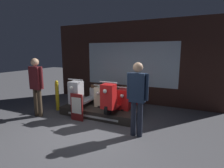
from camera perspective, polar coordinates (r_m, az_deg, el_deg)
name	(u,v)px	position (r m, az deg, el deg)	size (l,w,h in m)	color
ground_plane	(87,134)	(4.57, -8.19, -15.98)	(30.00, 30.00, 0.00)	#4C4C51
shop_wall_back	(130,63)	(7.04, 5.90, 6.87)	(6.76, 0.09, 3.20)	#331E19
display_platform	(102,110)	(5.89, -3.32, -8.40)	(2.46, 1.33, 0.25)	#2D2823
scooter_display_left	(87,94)	(5.99, -8.29, -3.16)	(0.53, 1.76, 0.96)	black
scooter_display_right	(117,97)	(5.48, 1.54, -4.32)	(0.53, 1.76, 0.96)	black
scooter_backrow_0	(109,98)	(6.35, -1.00, -4.61)	(0.53, 1.76, 0.96)	black
scooter_backrow_1	(130,101)	(6.05, 6.01, -5.42)	(0.53, 1.76, 0.96)	black
person_left_browsing	(36,83)	(5.91, -23.47, 0.31)	(0.54, 0.24, 1.84)	#473828
person_right_browsing	(137,94)	(4.15, 8.25, -3.39)	(0.52, 0.23, 1.79)	#232838
price_sign_board	(77,107)	(5.32, -11.44, -7.44)	(0.41, 0.04, 0.82)	maroon
street_bollard	(57,95)	(6.40, -17.45, -3.59)	(0.12, 0.12, 1.06)	gold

